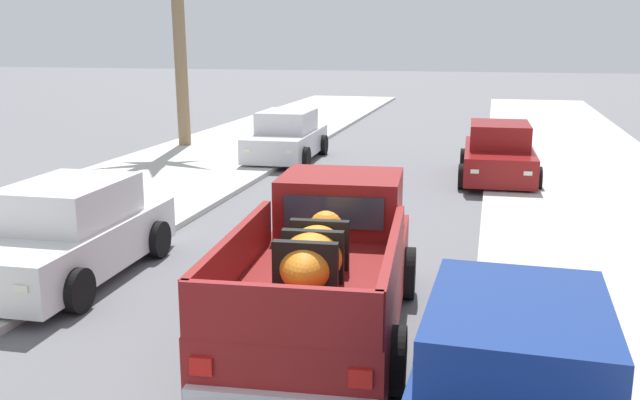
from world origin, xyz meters
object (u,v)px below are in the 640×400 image
(pickup_truck, at_px, (326,270))
(car_left_near, at_px, (69,234))
(car_left_mid, at_px, (287,137))
(car_right_mid, at_px, (514,394))
(car_right_near, at_px, (499,154))

(pickup_truck, distance_m, car_left_near, 4.55)
(pickup_truck, height_order, car_left_mid, pickup_truck)
(car_right_mid, bearing_deg, pickup_truck, 131.54)
(pickup_truck, height_order, car_right_mid, pickup_truck)
(car_right_near, relative_size, car_left_mid, 1.00)
(pickup_truck, bearing_deg, car_left_mid, 108.55)
(pickup_truck, bearing_deg, car_right_near, 78.54)
(car_left_near, xyz_separation_m, car_left_mid, (0.20, 11.51, 0.00))
(car_right_near, bearing_deg, car_left_near, -124.17)
(car_left_mid, relative_size, car_right_mid, 1.00)
(pickup_truck, distance_m, car_right_near, 11.03)
(car_left_mid, height_order, car_right_mid, same)
(pickup_truck, relative_size, car_left_near, 1.24)
(pickup_truck, distance_m, car_left_mid, 13.26)
(car_left_near, relative_size, car_right_mid, 1.00)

